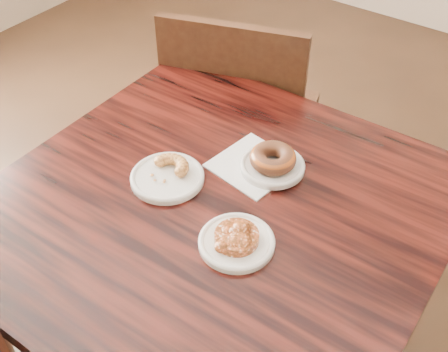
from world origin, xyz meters
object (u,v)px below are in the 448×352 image
Objects in this scene: chair_far at (246,119)px; apple_fritter at (237,236)px; glazed_donut at (273,158)px; cruller_fragment at (167,171)px; cafe_table at (217,306)px.

apple_fritter is at bearing 103.63° from chair_far.
chair_far is at bearing 122.15° from apple_fritter.
glazed_donut reaches higher than apple_fritter.
chair_far reaches higher than apple_fritter.
chair_far is 0.89m from apple_fritter.
chair_far is 7.27× the size of apple_fritter.
apple_fritter is 0.24m from cruller_fragment.
glazed_donut reaches higher than cruller_fragment.
cafe_table is 0.42m from apple_fritter.
chair_far reaches higher than glazed_donut.
chair_far is 0.69m from glazed_donut.
cafe_table is 9.24× the size of cruller_fragment.
cafe_table is 1.03× the size of chair_far.
apple_fritter is (0.06, -0.23, -0.01)m from glazed_donut.
chair_far is 0.74m from cruller_fragment.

